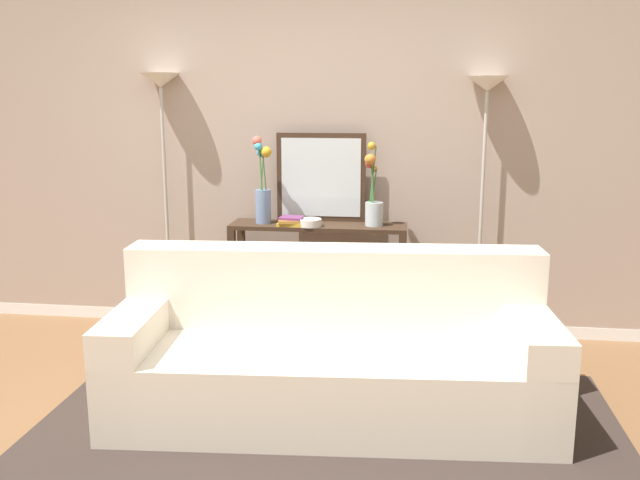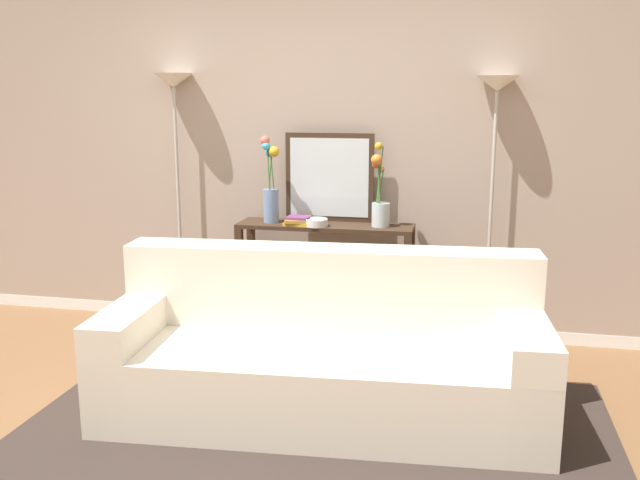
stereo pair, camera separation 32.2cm
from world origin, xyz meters
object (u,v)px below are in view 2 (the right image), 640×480
(floor_lamp_right, at_px, (495,137))
(book_row_under_console, at_px, (281,328))
(couch, at_px, (323,359))
(vase_tall_flowers, at_px, (271,188))
(wall_mirror, at_px, (329,177))
(book_stack, at_px, (298,221))
(console_table, at_px, (325,262))
(floor_lamp_left, at_px, (176,130))
(fruit_bowl, at_px, (316,222))
(vase_short_flowers, at_px, (380,196))

(floor_lamp_right, bearing_deg, book_row_under_console, -174.90)
(couch, distance_m, vase_tall_flowers, 1.50)
(wall_mirror, distance_m, book_stack, 0.39)
(console_table, height_order, floor_lamp_left, floor_lamp_left)
(floor_lamp_left, distance_m, book_stack, 1.16)
(floor_lamp_right, relative_size, wall_mirror, 2.92)
(fruit_bowl, bearing_deg, floor_lamp_left, 168.71)
(console_table, distance_m, book_stack, 0.35)
(console_table, relative_size, floor_lamp_right, 0.66)
(vase_short_flowers, xyz_separation_m, fruit_bowl, (-0.42, -0.08, -0.18))
(floor_lamp_left, xyz_separation_m, book_row_under_console, (0.82, -0.13, -1.41))
(fruit_bowl, xyz_separation_m, book_row_under_console, (-0.28, 0.09, -0.81))
(floor_lamp_left, distance_m, wall_mirror, 1.19)
(couch, height_order, wall_mirror, wall_mirror)
(console_table, xyz_separation_m, wall_mirror, (0.00, 0.13, 0.58))
(couch, height_order, vase_tall_flowers, vase_tall_flowers)
(floor_lamp_left, distance_m, vase_tall_flowers, 0.86)
(console_table, bearing_deg, vase_short_flowers, -1.27)
(couch, xyz_separation_m, vase_tall_flowers, (-0.62, 1.14, 0.77))
(vase_short_flowers, height_order, book_row_under_console, vase_short_flowers)
(floor_lamp_left, bearing_deg, console_table, -6.44)
(vase_tall_flowers, xyz_separation_m, vase_short_flowers, (0.76, 0.01, -0.03))
(floor_lamp_right, xyz_separation_m, wall_mirror, (-1.12, -0.00, -0.30))
(wall_mirror, xyz_separation_m, book_stack, (-0.18, -0.20, -0.28))
(vase_tall_flowers, xyz_separation_m, book_stack, (0.21, -0.06, -0.21))
(floor_lamp_left, relative_size, fruit_bowl, 11.76)
(wall_mirror, distance_m, vase_tall_flowers, 0.42)
(couch, xyz_separation_m, book_stack, (-0.40, 1.08, 0.55))
(console_table, height_order, vase_short_flowers, vase_short_flowers)
(floor_lamp_right, bearing_deg, fruit_bowl, -169.31)
(wall_mirror, relative_size, vase_short_flowers, 1.11)
(fruit_bowl, xyz_separation_m, book_stack, (-0.13, 0.02, 0.00))
(couch, xyz_separation_m, console_table, (-0.23, 1.15, 0.25))
(floor_lamp_right, distance_m, vase_short_flowers, 0.85)
(couch, distance_m, vase_short_flowers, 1.37)
(couch, relative_size, vase_tall_flowers, 3.94)
(floor_lamp_left, bearing_deg, wall_mirror, -0.04)
(couch, xyz_separation_m, vase_short_flowers, (0.15, 1.14, 0.73))
(vase_tall_flowers, height_order, book_row_under_console, vase_tall_flowers)
(floor_lamp_left, distance_m, fruit_bowl, 1.27)
(fruit_bowl, distance_m, book_stack, 0.13)
(floor_lamp_left, relative_size, book_stack, 9.85)
(vase_tall_flowers, relative_size, book_row_under_console, 1.81)
(fruit_bowl, height_order, book_stack, book_stack)
(couch, distance_m, wall_mirror, 1.54)
(book_stack, relative_size, book_row_under_console, 0.57)
(couch, relative_size, book_stack, 12.55)
(vase_short_flowers, bearing_deg, couch, -97.32)
(console_table, bearing_deg, couch, -78.69)
(console_table, distance_m, book_row_under_console, 0.61)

